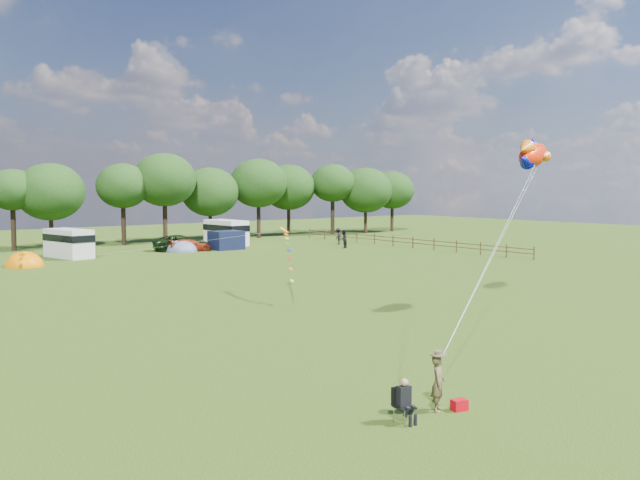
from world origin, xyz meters
TOP-DOWN VIEW (x-y plane):
  - ground_plane at (0.00, 0.00)m, footprint 180.00×180.00m
  - tree_line at (5.30, 54.99)m, footprint 102.98×10.98m
  - fence at (32.00, 34.50)m, footprint 0.12×33.12m
  - car_c at (11.82, 44.38)m, footprint 4.41×2.51m
  - car_d at (11.53, 45.70)m, footprint 6.35×4.38m
  - campervan_c at (0.15, 45.72)m, footprint 3.22×5.69m
  - campervan_d at (18.45, 48.46)m, footprint 2.74×5.78m
  - tent_orange at (-5.12, 40.85)m, footprint 3.13×3.42m
  - tent_greyblue at (11.02, 44.56)m, footprint 3.14×3.43m
  - awning_navy at (15.71, 43.79)m, footprint 3.11×2.53m
  - kite_flyer at (-6.14, -5.59)m, footprint 0.74×0.70m
  - camp_chair at (-7.68, -5.68)m, footprint 0.60×0.60m
  - kite_bag at (-5.59, -5.95)m, footprint 0.52×0.41m
  - fish_kite at (11.36, 3.79)m, footprint 3.82×2.18m
  - streamer_kite_c at (2.88, 14.88)m, footprint 3.14×4.93m
  - walker_a at (26.22, 37.50)m, footprint 1.09×0.93m
  - walker_b at (28.64, 41.31)m, footprint 1.31×1.10m

SIDE VIEW (x-z plane):
  - ground_plane at x=0.00m, z-range 0.00..0.00m
  - tent_orange at x=-5.12m, z-range -1.20..1.24m
  - tent_greyblue at x=11.02m, z-range -1.15..1.19m
  - kite_bag at x=-5.59m, z-range 0.00..0.33m
  - car_c at x=11.82m, z-range 0.00..1.25m
  - fence at x=32.00m, z-range 0.10..1.30m
  - camp_chair at x=-7.68m, z-range 0.12..1.41m
  - car_d at x=11.53m, z-range 0.00..1.58m
  - kite_flyer at x=-6.14m, z-range 0.00..1.70m
  - walker_b at x=28.64m, z-range 0.00..1.85m
  - walker_a at x=26.22m, z-range 0.00..1.92m
  - awning_navy at x=15.71m, z-range 0.00..1.93m
  - campervan_c at x=0.15m, z-range 0.10..2.73m
  - campervan_d at x=18.45m, z-range 0.10..2.87m
  - streamer_kite_c at x=2.88m, z-range 1.76..4.54m
  - tree_line at x=5.30m, z-range 1.21..11.48m
  - fish_kite at x=11.36m, z-range 7.37..9.36m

